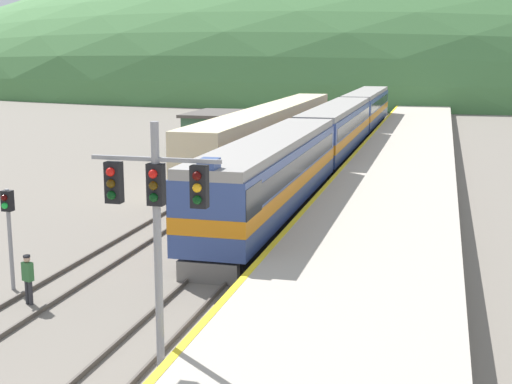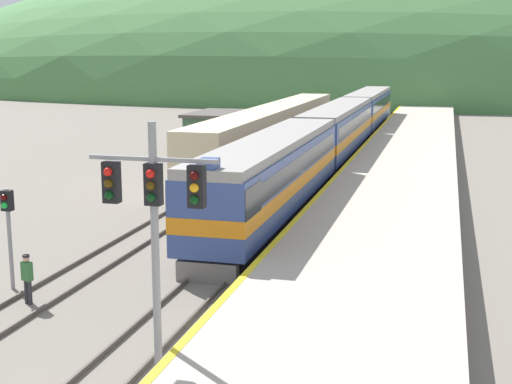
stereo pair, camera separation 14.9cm
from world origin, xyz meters
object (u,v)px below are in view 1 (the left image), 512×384
carriage_second (336,130)px  signal_mast_main (156,209)px  carriage_third (366,109)px  siding_train (272,132)px  track_worker (28,277)px  express_train_lead_car (271,176)px  signal_post_siding (8,218)px

carriage_second → signal_mast_main: (1.27, -38.70, 2.18)m
carriage_second → signal_mast_main: 38.79m
carriage_second → carriage_third: same height
siding_train → carriage_second: bearing=10.8°
carriage_second → track_worker: (-4.96, -34.73, -1.29)m
express_train_lead_car → signal_mast_main: (1.27, -17.21, 2.17)m
siding_train → signal_mast_main: size_ratio=5.57×
express_train_lead_car → siding_train: 21.14m
carriage_third → track_worker: 56.42m
express_train_lead_car → signal_post_siding: 13.64m
express_train_lead_car → track_worker: 14.20m
carriage_second → track_worker: carriage_second is taller
carriage_second → signal_post_siding: size_ratio=5.78×
express_train_lead_car → signal_post_siding: (-6.33, -12.08, 0.32)m
carriage_third → signal_mast_main: signal_mast_main is taller
express_train_lead_car → signal_mast_main: signal_mast_main is taller
siding_train → signal_post_siding: (-1.44, -32.64, 0.52)m
signal_post_siding → track_worker: size_ratio=2.14×
express_train_lead_car → siding_train: size_ratio=0.56×
signal_mast_main → siding_train: bearing=99.3°
carriage_second → siding_train: carriage_second is taller
signal_post_siding → track_worker: 2.42m
carriage_third → siding_train: size_ratio=0.57×
carriage_second → carriage_third: size_ratio=1.00×
carriage_third → signal_mast_main: size_ratio=3.16×
track_worker → carriage_second: bearing=81.9°
carriage_third → track_worker: carriage_third is taller
express_train_lead_car → siding_train: express_train_lead_car is taller
carriage_second → siding_train: bearing=-169.2°
siding_train → signal_mast_main: bearing=-80.7°
carriage_third → siding_train: carriage_third is taller
express_train_lead_car → carriage_third: express_train_lead_car is taller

